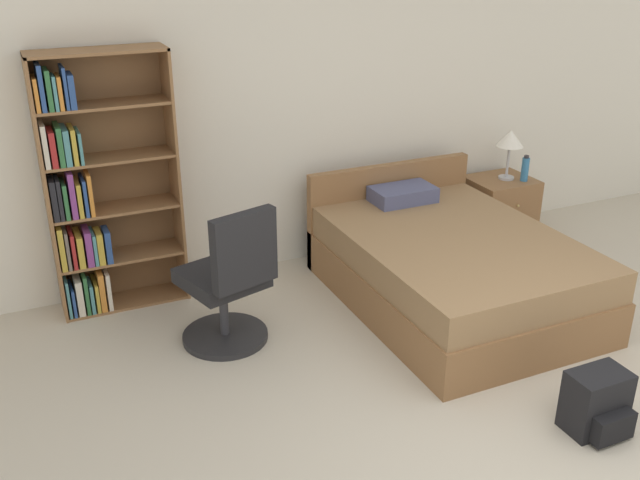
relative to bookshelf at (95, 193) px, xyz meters
name	(u,v)px	position (x,y,z in m)	size (l,w,h in m)	color
wall_back	(321,102)	(1.81, 0.20, 0.42)	(9.00, 0.06, 2.60)	silver
bookshelf	(95,193)	(0.00, 0.00, 0.00)	(0.89, 0.31, 1.84)	brown
bed	(449,266)	(2.31, -0.97, -0.59)	(1.45, 2.00, 0.80)	brown
office_chair	(229,285)	(0.66, -0.90, -0.44)	(0.59, 0.66, 0.99)	#232326
nightstand	(499,208)	(3.39, -0.15, -0.60)	(0.54, 0.50, 0.55)	brown
table_lamp	(510,141)	(3.42, -0.16, 0.01)	(0.23, 0.23, 0.43)	#B2B2B7
water_bottle	(525,169)	(3.53, -0.27, -0.22)	(0.06, 0.06, 0.23)	teal
backpack_black	(597,404)	(2.21, -2.57, -0.71)	(0.33, 0.29, 0.36)	black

